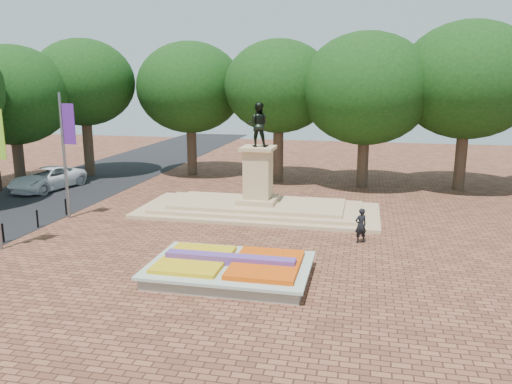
{
  "coord_description": "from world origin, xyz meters",
  "views": [
    {
      "loc": [
        5.94,
        -19.88,
        7.58
      ],
      "look_at": [
        0.81,
        3.7,
        2.2
      ],
      "focal_mm": 35.0,
      "sensor_mm": 36.0,
      "label": 1
    }
  ],
  "objects_px": {
    "van": "(47,179)",
    "flower_bed": "(231,268)",
    "monument": "(258,198)",
    "pedestrian": "(361,226)"
  },
  "relations": [
    {
      "from": "flower_bed",
      "to": "pedestrian",
      "type": "relative_size",
      "value": 3.72
    },
    {
      "from": "flower_bed",
      "to": "pedestrian",
      "type": "bearing_deg",
      "value": 48.09
    },
    {
      "from": "monument",
      "to": "van",
      "type": "height_order",
      "value": "monument"
    },
    {
      "from": "van",
      "to": "pedestrian",
      "type": "height_order",
      "value": "pedestrian"
    },
    {
      "from": "pedestrian",
      "to": "van",
      "type": "bearing_deg",
      "value": -49.1
    },
    {
      "from": "van",
      "to": "flower_bed",
      "type": "bearing_deg",
      "value": -27.42
    },
    {
      "from": "monument",
      "to": "pedestrian",
      "type": "height_order",
      "value": "monument"
    },
    {
      "from": "monument",
      "to": "van",
      "type": "distance_m",
      "value": 16.25
    },
    {
      "from": "flower_bed",
      "to": "van",
      "type": "height_order",
      "value": "van"
    },
    {
      "from": "van",
      "to": "pedestrian",
      "type": "relative_size",
      "value": 3.37
    }
  ]
}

